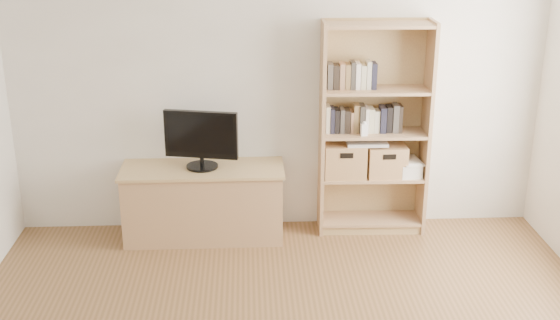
{
  "coord_description": "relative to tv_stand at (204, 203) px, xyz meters",
  "views": [
    {
      "loc": [
        -0.26,
        -3.25,
        2.68
      ],
      "look_at": [
        -0.01,
        1.9,
        0.81
      ],
      "focal_mm": 45.0,
      "sensor_mm": 36.0,
      "label": 1
    }
  ],
  "objects": [
    {
      "name": "books_row_upper",
      "position": [
        1.25,
        0.11,
        1.07
      ],
      "size": [
        0.4,
        0.15,
        0.21
      ],
      "primitive_type": "cube",
      "rotation": [
        0.0,
        0.0,
        -0.01
      ],
      "color": "beige",
      "rests_on": "bookshelf"
    },
    {
      "name": "back_wall",
      "position": [
        0.64,
        0.25,
        1.0
      ],
      "size": [
        4.5,
        0.02,
        2.6
      ],
      "primitive_type": "cube",
      "color": "silver",
      "rests_on": "floor"
    },
    {
      "name": "books_row_mid",
      "position": [
        1.45,
        0.11,
        0.7
      ],
      "size": [
        0.8,
        0.2,
        0.21
      ],
      "primitive_type": "cube",
      "rotation": [
        0.0,
        0.0,
        -0.05
      ],
      "color": "beige",
      "rests_on": "bookshelf"
    },
    {
      "name": "basket_left",
      "position": [
        1.2,
        0.09,
        0.35
      ],
      "size": [
        0.36,
        0.3,
        0.29
      ],
      "primitive_type": "cube",
      "rotation": [
        0.0,
        0.0,
        -0.02
      ],
      "color": "#A77F4B",
      "rests_on": "bookshelf"
    },
    {
      "name": "magazine_stack",
      "position": [
        1.76,
        0.07,
        0.26
      ],
      "size": [
        0.19,
        0.26,
        0.12
      ],
      "primitive_type": "cube",
      "rotation": [
        0.0,
        0.0,
        0.05
      ],
      "color": "silver",
      "rests_on": "bookshelf"
    },
    {
      "name": "television",
      "position": [
        0.0,
        0.0,
        0.57
      ],
      "size": [
        0.61,
        0.18,
        0.48
      ],
      "primitive_type": "cube",
      "rotation": [
        0.0,
        0.0,
        -0.22
      ],
      "color": "black",
      "rests_on": "tv_stand"
    },
    {
      "name": "basket_right",
      "position": [
        1.56,
        0.08,
        0.34
      ],
      "size": [
        0.33,
        0.28,
        0.27
      ],
      "primitive_type": "cube",
      "rotation": [
        0.0,
        0.0,
        0.02
      ],
      "color": "#A77F4B",
      "rests_on": "bookshelf"
    },
    {
      "name": "tv_stand",
      "position": [
        0.0,
        0.0,
        0.0
      ],
      "size": [
        1.32,
        0.5,
        0.6
      ],
      "primitive_type": "cube",
      "rotation": [
        0.0,
        0.0,
        0.0
      ],
      "color": "#A78055",
      "rests_on": "floor"
    },
    {
      "name": "laptop",
      "position": [
        1.38,
        0.07,
        0.51
      ],
      "size": [
        0.35,
        0.25,
        0.03
      ],
      "primitive_type": "cube",
      "rotation": [
        0.0,
        0.0,
        -0.02
      ],
      "color": "silver",
      "rests_on": "basket_left"
    },
    {
      "name": "baby_monitor",
      "position": [
        1.34,
        -0.01,
        0.64
      ],
      "size": [
        0.06,
        0.04,
        0.1
      ],
      "primitive_type": "cube",
      "rotation": [
        0.0,
        0.0,
        0.21
      ],
      "color": "white",
      "rests_on": "bookshelf"
    },
    {
      "name": "bookshelf",
      "position": [
        1.45,
        0.09,
        0.61
      ],
      "size": [
        0.92,
        0.34,
        1.82
      ],
      "primitive_type": "cube",
      "rotation": [
        0.0,
        0.0,
        -0.02
      ],
      "color": "#A78055",
      "rests_on": "floor"
    }
  ]
}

